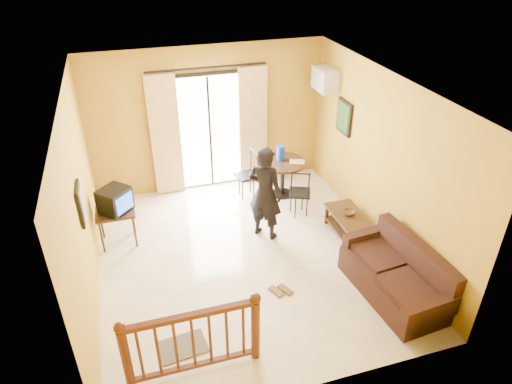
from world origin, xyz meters
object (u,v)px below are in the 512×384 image
object	(u,v)px
coffee_table	(348,221)
standing_person	(265,193)
television	(115,200)
sofa	(397,276)
dining_table	(283,169)

from	to	relation	value
coffee_table	standing_person	size ratio (longest dim) A/B	0.55
television	sofa	bearing A→B (deg)	-78.32
sofa	dining_table	bearing A→B (deg)	96.12
coffee_table	sofa	xyz separation A→B (m)	(0.00, -1.52, 0.04)
sofa	television	bearing A→B (deg)	141.66
dining_table	standing_person	distance (m)	1.42
television	coffee_table	bearing A→B (deg)	-58.92
television	dining_table	size ratio (longest dim) A/B	0.69
dining_table	coffee_table	xyz separation A→B (m)	(0.62, -1.58, -0.30)
television	dining_table	distance (m)	3.18
standing_person	dining_table	bearing A→B (deg)	-76.66
television	coffee_table	xyz separation A→B (m)	(3.72, -0.91, -0.55)
television	sofa	distance (m)	4.47
dining_table	coffee_table	size ratio (longest dim) A/B	0.94
dining_table	coffee_table	distance (m)	1.72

